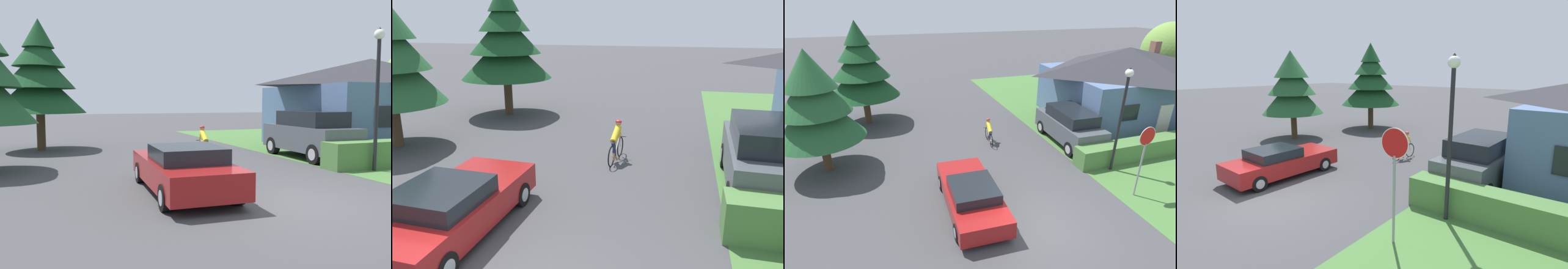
% 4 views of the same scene
% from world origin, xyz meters
% --- Properties ---
extents(ground_plane, '(140.00, 140.00, 0.00)m').
position_xyz_m(ground_plane, '(0.00, 0.00, 0.00)').
color(ground_plane, '#424244').
extents(cottage_house, '(10.00, 8.42, 4.89)m').
position_xyz_m(cottage_house, '(10.71, 8.59, 2.42)').
color(cottage_house, slate).
rests_on(cottage_house, ground).
extents(sedan_left_lane, '(2.07, 4.71, 1.27)m').
position_xyz_m(sedan_left_lane, '(-2.05, 1.85, 0.63)').
color(sedan_left_lane, maroon).
rests_on(sedan_left_lane, ground).
extents(cyclist, '(0.44, 1.78, 1.39)m').
position_xyz_m(cyclist, '(0.64, 7.28, 0.67)').
color(cyclist, black).
rests_on(cyclist, ground).
extents(parked_suv_right, '(2.09, 4.73, 1.99)m').
position_xyz_m(parked_suv_right, '(4.96, 5.97, 1.02)').
color(parked_suv_right, '#4C5156').
rests_on(parked_suv_right, ground).
extents(street_lamp, '(0.35, 0.35, 4.90)m').
position_xyz_m(street_lamp, '(5.17, 2.62, 3.25)').
color(street_lamp, black).
rests_on(street_lamp, ground).
extents(conifer_tall_far, '(4.40, 4.40, 6.42)m').
position_xyz_m(conifer_tall_far, '(-5.89, 12.72, 3.60)').
color(conifer_tall_far, '#4C3823').
rests_on(conifer_tall_far, ground).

